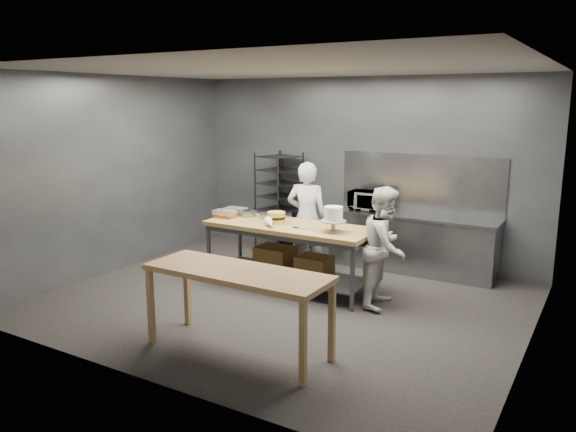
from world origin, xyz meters
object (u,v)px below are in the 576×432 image
at_px(near_counter, 237,278).
at_px(speed_rack, 279,204).
at_px(frosted_cake_stand, 333,216).
at_px(chef_behind, 307,218).
at_px(chef_right, 385,247).
at_px(microwave, 367,201).
at_px(work_table, 290,249).
at_px(layer_cake, 276,218).

height_order(near_counter, speed_rack, speed_rack).
bearing_deg(frosted_cake_stand, chef_behind, 134.96).
bearing_deg(chef_behind, chef_right, 142.96).
relative_size(speed_rack, chef_behind, 1.02).
relative_size(chef_right, microwave, 2.88).
bearing_deg(work_table, chef_behind, 101.20).
distance_m(work_table, near_counter, 2.16).
height_order(work_table, chef_behind, chef_behind).
relative_size(chef_behind, frosted_cake_stand, 5.03).
xyz_separation_m(microwave, frosted_cake_stand, (0.26, -1.76, 0.09)).
bearing_deg(microwave, work_table, -105.61).
relative_size(near_counter, chef_behind, 1.16).
bearing_deg(speed_rack, chef_right, -31.22).
bearing_deg(layer_cake, microwave, 67.87).
relative_size(near_counter, chef_right, 1.28).
bearing_deg(layer_cake, frosted_cake_stand, -6.02).
height_order(near_counter, layer_cake, layer_cake).
xyz_separation_m(chef_right, layer_cake, (-1.61, -0.04, 0.22)).
bearing_deg(chef_behind, layer_cake, 73.28).
height_order(work_table, frosted_cake_stand, frosted_cake_stand).
bearing_deg(work_table, microwave, 74.39).
bearing_deg(chef_behind, speed_rack, -50.83).
bearing_deg(chef_right, near_counter, 153.85).
relative_size(speed_rack, microwave, 3.23).
distance_m(work_table, layer_cake, 0.48).
bearing_deg(chef_behind, microwave, -136.11).
distance_m(chef_right, frosted_cake_stand, 0.77).
bearing_deg(microwave, chef_behind, -124.39).
bearing_deg(chef_right, speed_rack, 53.91).
bearing_deg(microwave, layer_cake, -112.13).
relative_size(microwave, frosted_cake_stand, 1.58).
relative_size(near_counter, microwave, 3.69).
xyz_separation_m(work_table, chef_right, (1.39, 0.02, 0.21)).
bearing_deg(speed_rack, chef_behind, -39.11).
relative_size(work_table, chef_behind, 1.39).
relative_size(near_counter, frosted_cake_stand, 5.84).
bearing_deg(near_counter, frosted_cake_stand, 85.80).
height_order(speed_rack, microwave, speed_rack).
distance_m(near_counter, speed_rack, 4.02).
xyz_separation_m(speed_rack, chef_behind, (0.99, -0.81, 0.01)).
distance_m(chef_right, layer_cake, 1.63).
bearing_deg(speed_rack, microwave, 2.86).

